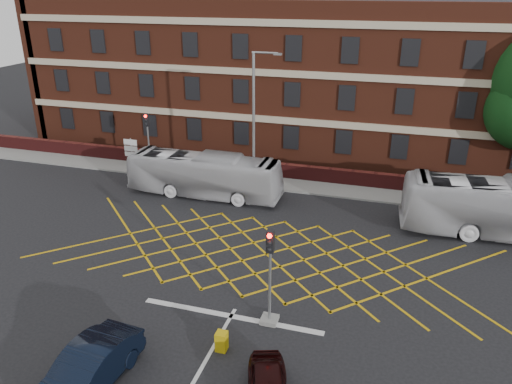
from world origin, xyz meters
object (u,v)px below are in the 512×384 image
(traffic_light_near, at_px, (270,286))
(street_lamp, at_px, (255,148))
(car_navy, at_px, (87,371))
(utility_cabinet, at_px, (222,341))
(traffic_light_far, at_px, (149,146))
(direction_signs, at_px, (131,149))
(bus_left, at_px, (204,175))

(traffic_light_near, xyz_separation_m, street_lamp, (-4.57, 12.82, 1.48))
(car_navy, bearing_deg, traffic_light_near, 51.80)
(street_lamp, relative_size, utility_cabinet, 11.59)
(traffic_light_far, distance_m, direction_signs, 1.71)
(car_navy, relative_size, utility_cabinet, 5.89)
(bus_left, height_order, utility_cabinet, bus_left)
(car_navy, distance_m, street_lamp, 18.40)
(bus_left, relative_size, utility_cabinet, 12.80)
(traffic_light_near, xyz_separation_m, direction_signs, (-15.32, 15.52, -0.39))
(car_navy, xyz_separation_m, traffic_light_near, (5.03, 5.41, 0.98))
(street_lamp, distance_m, utility_cabinet, 15.63)
(street_lamp, bearing_deg, traffic_light_near, -70.36)
(bus_left, distance_m, street_lamp, 3.79)
(car_navy, distance_m, traffic_light_far, 22.52)
(direction_signs, bearing_deg, traffic_light_far, -5.36)
(bus_left, height_order, direction_signs, bus_left)
(traffic_light_near, relative_size, utility_cabinet, 5.31)
(direction_signs, height_order, utility_cabinet, direction_signs)
(traffic_light_near, xyz_separation_m, utility_cabinet, (-1.30, -2.20, -1.36))
(traffic_light_near, distance_m, street_lamp, 13.69)
(bus_left, distance_m, direction_signs, 8.44)
(bus_left, distance_m, car_navy, 17.44)
(traffic_light_near, bearing_deg, traffic_light_far, 131.64)
(car_navy, distance_m, direction_signs, 23.33)
(traffic_light_near, bearing_deg, direction_signs, 134.63)
(utility_cabinet, bearing_deg, car_navy, -139.30)
(street_lamp, bearing_deg, bus_left, -162.34)
(traffic_light_near, height_order, utility_cabinet, traffic_light_near)
(traffic_light_near, height_order, traffic_light_far, same)
(bus_left, height_order, car_navy, bus_left)
(street_lamp, xyz_separation_m, direction_signs, (-10.75, 2.71, -1.86))
(car_navy, height_order, street_lamp, street_lamp)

